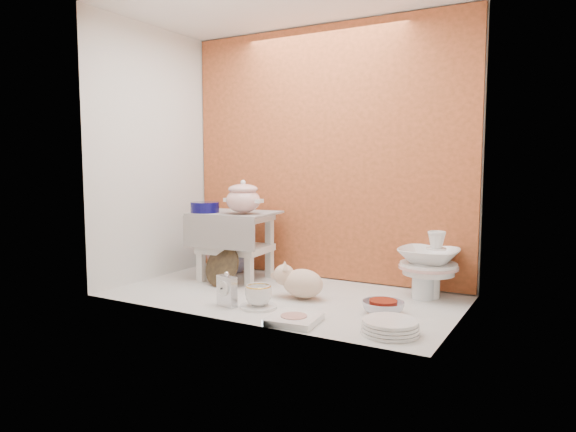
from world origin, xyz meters
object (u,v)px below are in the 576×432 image
(blue_white_vase, at_px, (233,254))
(mantel_clock, at_px, (227,289))
(soup_tureen, at_px, (243,197))
(step_stool, at_px, (236,246))
(dinner_plate_stack, at_px, (390,327))
(crystal_bowl, at_px, (383,308))
(floral_platter, at_px, (222,243))
(gold_rim_teacup, at_px, (258,295))
(porcelain_tower, at_px, (428,264))
(plush_pig, at_px, (303,283))

(blue_white_vase, height_order, mantel_clock, blue_white_vase)
(soup_tureen, relative_size, mantel_clock, 1.39)
(step_stool, bearing_deg, mantel_clock, -64.60)
(dinner_plate_stack, bearing_deg, blue_white_vase, 151.51)
(crystal_bowl, bearing_deg, blue_white_vase, 159.22)
(soup_tureen, relative_size, floral_platter, 0.68)
(gold_rim_teacup, xyz_separation_m, porcelain_tower, (0.66, 0.60, 0.11))
(step_stool, height_order, soup_tureen, soup_tureen)
(plush_pig, xyz_separation_m, crystal_bowl, (0.45, -0.06, -0.05))
(soup_tureen, height_order, porcelain_tower, soup_tureen)
(floral_platter, bearing_deg, plush_pig, -26.71)
(gold_rim_teacup, bearing_deg, soup_tureen, 131.99)
(dinner_plate_stack, bearing_deg, gold_rim_teacup, 175.15)
(soup_tureen, bearing_deg, floral_platter, 142.23)
(mantel_clock, bearing_deg, gold_rim_teacup, 35.49)
(floral_platter, distance_m, dinner_plate_stack, 1.56)
(dinner_plate_stack, xyz_separation_m, crystal_bowl, (-0.12, 0.25, 0.00))
(step_stool, relative_size, floral_platter, 1.32)
(plush_pig, relative_size, gold_rim_teacup, 2.18)
(soup_tureen, bearing_deg, porcelain_tower, 11.92)
(floral_platter, height_order, blue_white_vase, floral_platter)
(plush_pig, relative_size, dinner_plate_stack, 1.16)
(step_stool, height_order, blue_white_vase, step_stool)
(blue_white_vase, distance_m, gold_rim_teacup, 0.87)
(step_stool, distance_m, crystal_bowl, 1.06)
(crystal_bowl, bearing_deg, soup_tureen, 168.02)
(step_stool, distance_m, blue_white_vase, 0.24)
(gold_rim_teacup, bearing_deg, step_stool, 134.68)
(blue_white_vase, bearing_deg, porcelain_tower, -1.56)
(plush_pig, relative_size, crystal_bowl, 1.44)
(blue_white_vase, relative_size, crystal_bowl, 1.15)
(floral_platter, height_order, mantel_clock, floral_platter)
(blue_white_vase, relative_size, porcelain_tower, 0.64)
(step_stool, relative_size, mantel_clock, 2.73)
(floral_platter, xyz_separation_m, crystal_bowl, (1.26, -0.47, -0.14))
(gold_rim_teacup, bearing_deg, crystal_bowl, 19.38)
(step_stool, xyz_separation_m, crystal_bowl, (1.01, -0.27, -0.17))
(crystal_bowl, bearing_deg, floral_platter, 159.61)
(porcelain_tower, bearing_deg, floral_platter, 177.27)
(step_stool, bearing_deg, porcelain_tower, 1.49)
(dinner_plate_stack, bearing_deg, mantel_clock, 179.53)
(dinner_plate_stack, relative_size, crystal_bowl, 1.24)
(step_stool, bearing_deg, crystal_bowl, -20.31)
(floral_platter, relative_size, dinner_plate_stack, 1.46)
(plush_pig, xyz_separation_m, porcelain_tower, (0.55, 0.34, 0.09))
(blue_white_vase, height_order, crystal_bowl, blue_white_vase)
(step_stool, bearing_deg, gold_rim_teacup, -50.91)
(crystal_bowl, distance_m, porcelain_tower, 0.44)
(plush_pig, bearing_deg, crystal_bowl, 5.83)
(blue_white_vase, distance_m, porcelain_tower, 1.26)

